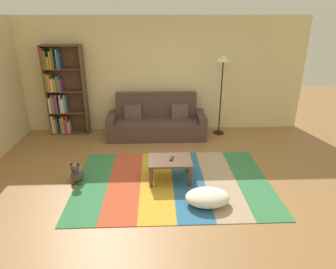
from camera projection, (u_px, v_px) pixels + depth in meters
ground_plane at (168, 178)px, 5.26m from camera, size 14.00×14.00×0.00m
back_wall at (163, 75)px, 7.11m from camera, size 6.80×0.10×2.70m
rug at (173, 182)px, 5.13m from camera, size 3.32×2.30×0.01m
couch at (157, 122)px, 7.00m from camera, size 2.26×0.80×1.00m
bookshelf at (61, 93)px, 6.93m from camera, size 0.90×0.28×2.09m
coffee_table at (170, 163)px, 5.10m from camera, size 0.74×0.55×0.38m
pouf at (207, 197)px, 4.49m from camera, size 0.67×0.49×0.23m
dog at (77, 174)px, 5.09m from camera, size 0.22×0.35×0.40m
standing_lamp at (223, 69)px, 6.68m from camera, size 0.32×0.32×1.87m
tv_remote at (172, 158)px, 5.09m from camera, size 0.08×0.16×0.02m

